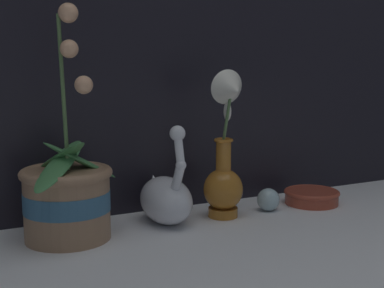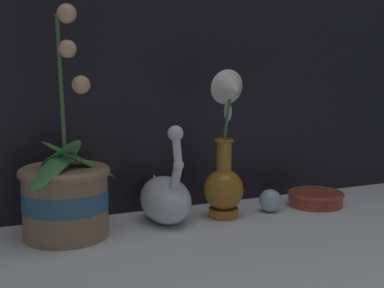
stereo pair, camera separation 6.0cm
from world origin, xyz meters
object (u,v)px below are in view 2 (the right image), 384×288
at_px(orchid_potted_plant, 65,193).
at_px(glass_sphere, 270,201).
at_px(blue_vase, 226,165).
at_px(amber_dish, 315,197).
at_px(swan_figurine, 165,197).

xyz_separation_m(orchid_potted_plant, glass_sphere, (0.49, -0.01, -0.07)).
relative_size(blue_vase, amber_dish, 2.43).
height_order(orchid_potted_plant, swan_figurine, orchid_potted_plant).
relative_size(blue_vase, glass_sphere, 6.19).
relative_size(orchid_potted_plant, glass_sphere, 8.55).
bearing_deg(blue_vase, orchid_potted_plant, 178.19).
bearing_deg(orchid_potted_plant, blue_vase, -1.81).
xyz_separation_m(swan_figurine, amber_dish, (0.40, -0.01, -0.04)).
height_order(blue_vase, glass_sphere, blue_vase).
height_order(orchid_potted_plant, glass_sphere, orchid_potted_plant).
distance_m(blue_vase, glass_sphere, 0.16).
bearing_deg(swan_figurine, blue_vase, -9.40).
relative_size(swan_figurine, amber_dish, 1.62).
relative_size(orchid_potted_plant, blue_vase, 1.38).
distance_m(swan_figurine, amber_dish, 0.40).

